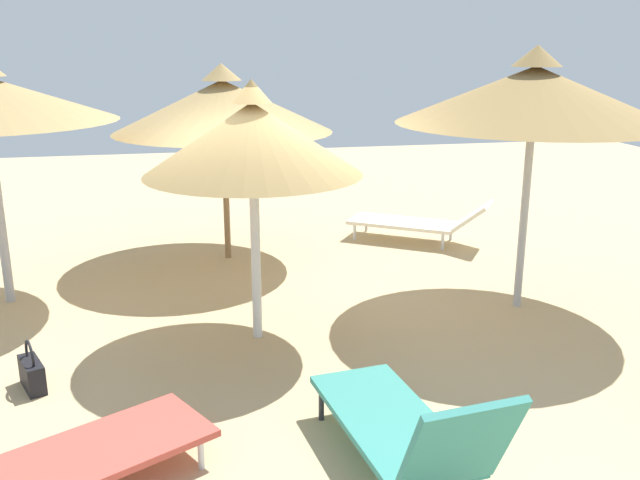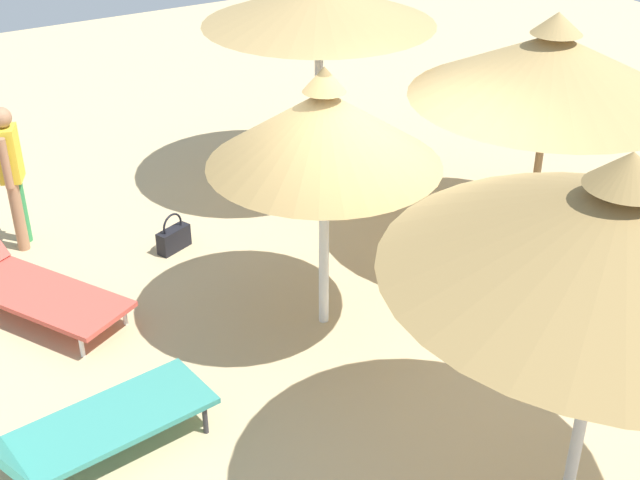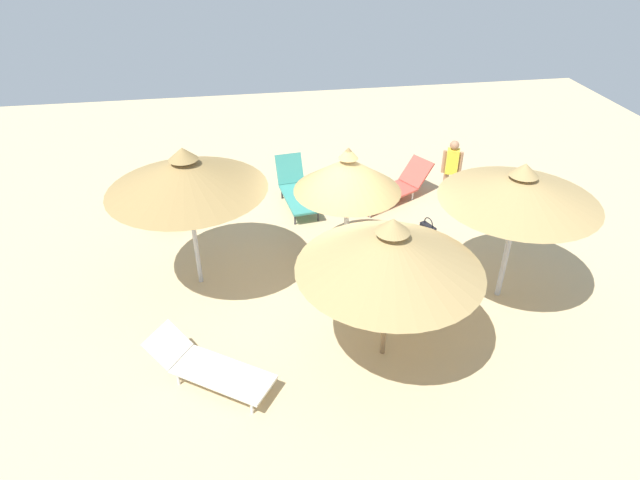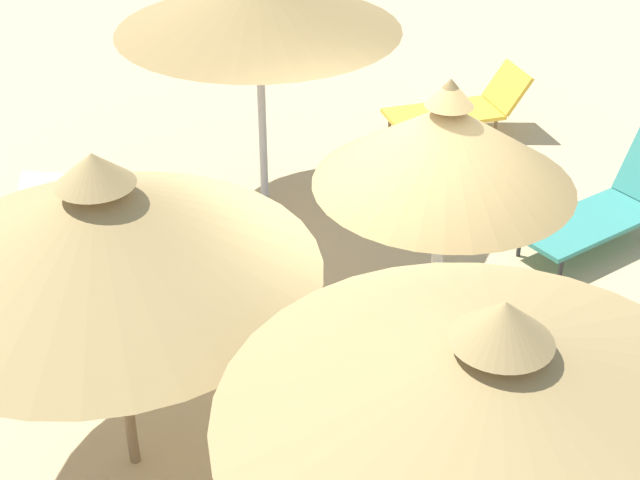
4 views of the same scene
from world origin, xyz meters
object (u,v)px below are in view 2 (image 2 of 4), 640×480
(parasol_umbrella_far_right, at_px, (552,66))
(parasol_umbrella_far_left, at_px, (324,128))
(person_standing_far_right, at_px, (11,169))
(handbag, at_px, (174,238))
(lounge_chair_center, at_px, (20,280))
(parasol_umbrella_back, at_px, (319,3))
(lounge_chair_near_right, at_px, (75,425))
(parasol_umbrella_front, at_px, (619,230))

(parasol_umbrella_far_right, bearing_deg, parasol_umbrella_far_left, -178.28)
(parasol_umbrella_far_left, xyz_separation_m, person_standing_far_right, (-2.11, 3.02, -1.08))
(parasol_umbrella_far_right, distance_m, parasol_umbrella_far_left, 2.76)
(parasol_umbrella_far_right, height_order, handbag, parasol_umbrella_far_right)
(handbag, bearing_deg, parasol_umbrella_far_right, -29.48)
(parasol_umbrella_far_right, distance_m, lounge_chair_center, 5.73)
(lounge_chair_center, bearing_deg, handbag, 10.37)
(parasol_umbrella_far_right, relative_size, parasol_umbrella_back, 1.04)
(lounge_chair_center, bearing_deg, person_standing_far_right, 75.33)
(lounge_chair_near_right, height_order, person_standing_far_right, person_standing_far_right)
(parasol_umbrella_front, distance_m, handbag, 5.58)
(parasol_umbrella_front, distance_m, person_standing_far_right, 6.61)
(parasol_umbrella_back, bearing_deg, person_standing_far_right, 174.91)
(parasol_umbrella_far_right, relative_size, parasol_umbrella_front, 1.00)
(parasol_umbrella_far_left, relative_size, lounge_chair_center, 1.12)
(parasol_umbrella_back, relative_size, parasol_umbrella_far_left, 1.08)
(person_standing_far_right, bearing_deg, handbag, -34.97)
(parasol_umbrella_front, xyz_separation_m, parasol_umbrella_far_left, (-0.23, 2.99, -0.35))
(parasol_umbrella_far_left, xyz_separation_m, lounge_chair_center, (-2.45, 1.73, -1.68))
(lounge_chair_near_right, bearing_deg, parasol_umbrella_far_right, 8.28)
(parasol_umbrella_back, xyz_separation_m, lounge_chair_center, (-4.02, -0.97, -1.97))
(parasol_umbrella_far_right, xyz_separation_m, lounge_chair_center, (-5.21, 1.64, -1.74))
(lounge_chair_center, distance_m, lounge_chair_near_right, 2.44)
(parasol_umbrella_far_left, bearing_deg, parasol_umbrella_back, 59.67)
(parasol_umbrella_front, xyz_separation_m, handbag, (-0.94, 5.03, -2.22))
(lounge_chair_near_right, bearing_deg, parasol_umbrella_far_left, 14.90)
(parasol_umbrella_front, height_order, lounge_chair_near_right, parasol_umbrella_front)
(parasol_umbrella_back, xyz_separation_m, parasol_umbrella_far_left, (-1.58, -2.69, -0.29))
(parasol_umbrella_front, distance_m, lounge_chair_center, 5.79)
(lounge_chair_center, height_order, handbag, lounge_chair_center)
(handbag, bearing_deg, lounge_chair_near_right, -125.12)
(parasol_umbrella_front, height_order, handbag, parasol_umbrella_front)
(parasol_umbrella_front, relative_size, lounge_chair_center, 1.26)
(lounge_chair_center, relative_size, handbag, 5.13)
(parasol_umbrella_far_left, bearing_deg, handbag, 109.15)
(parasol_umbrella_front, bearing_deg, parasol_umbrella_back, 76.69)
(parasol_umbrella_far_left, distance_m, handbag, 2.86)
(parasol_umbrella_back, bearing_deg, parasol_umbrella_front, -103.31)
(parasol_umbrella_back, bearing_deg, parasol_umbrella_far_right, -65.63)
(parasol_umbrella_far_right, height_order, parasol_umbrella_far_left, parasol_umbrella_far_right)
(parasol_umbrella_far_left, height_order, person_standing_far_right, parasol_umbrella_far_left)
(parasol_umbrella_front, height_order, person_standing_far_right, parasol_umbrella_front)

